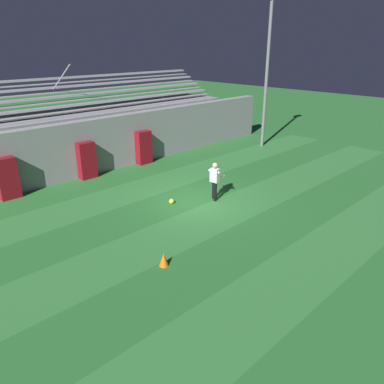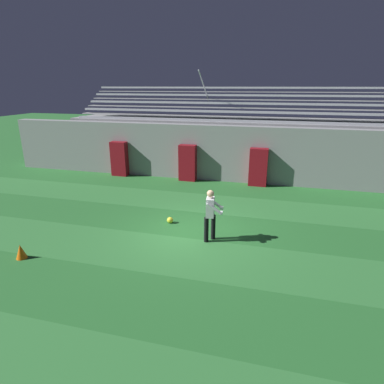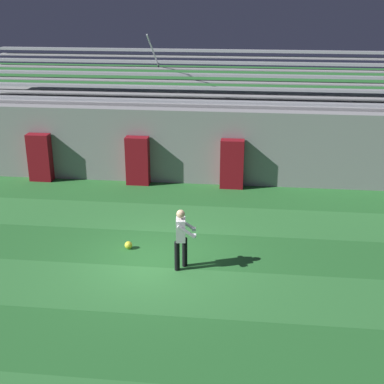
{
  "view_description": "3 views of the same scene",
  "coord_description": "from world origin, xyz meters",
  "px_view_note": "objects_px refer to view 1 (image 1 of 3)",
  "views": [
    {
      "loc": [
        -10.48,
        -10.5,
        6.35
      ],
      "look_at": [
        -0.77,
        -0.53,
        0.8
      ],
      "focal_mm": 35.0,
      "sensor_mm": 36.0,
      "label": 1
    },
    {
      "loc": [
        2.5,
        -9.43,
        4.68
      ],
      "look_at": [
        -0.07,
        0.36,
        1.3
      ],
      "focal_mm": 30.0,
      "sensor_mm": 36.0,
      "label": 2
    },
    {
      "loc": [
        2.41,
        -12.87,
        6.93
      ],
      "look_at": [
        0.83,
        1.13,
        1.59
      ],
      "focal_mm": 50.0,
      "sensor_mm": 36.0,
      "label": 3
    }
  ],
  "objects_px": {
    "traffic_cone": "(164,260)",
    "padding_pillar_gate_left": "(87,160)",
    "padding_pillar_far_left": "(8,178)",
    "soccer_ball": "(171,201)",
    "floodlight_pole": "(268,53)",
    "goalkeeper": "(215,179)",
    "padding_pillar_gate_right": "(144,148)"
  },
  "relations": [
    {
      "from": "traffic_cone",
      "to": "padding_pillar_gate_left",
      "type": "bearing_deg",
      "value": 74.36
    },
    {
      "from": "padding_pillar_far_left",
      "to": "soccer_ball",
      "type": "bearing_deg",
      "value": -49.26
    },
    {
      "from": "padding_pillar_far_left",
      "to": "padding_pillar_gate_left",
      "type": "bearing_deg",
      "value": 0.0
    },
    {
      "from": "floodlight_pole",
      "to": "goalkeeper",
      "type": "xyz_separation_m",
      "value": [
        -9.03,
        -4.03,
        -4.84
      ]
    },
    {
      "from": "padding_pillar_far_left",
      "to": "goalkeeper",
      "type": "bearing_deg",
      "value": -45.2
    },
    {
      "from": "padding_pillar_gate_right",
      "to": "traffic_cone",
      "type": "bearing_deg",
      "value": -124.3
    },
    {
      "from": "goalkeeper",
      "to": "soccer_ball",
      "type": "relative_size",
      "value": 7.59
    },
    {
      "from": "goalkeeper",
      "to": "soccer_ball",
      "type": "bearing_deg",
      "value": 150.11
    },
    {
      "from": "padding_pillar_gate_left",
      "to": "goalkeeper",
      "type": "bearing_deg",
      "value": -68.54
    },
    {
      "from": "padding_pillar_gate_left",
      "to": "padding_pillar_gate_right",
      "type": "xyz_separation_m",
      "value": [
        3.54,
        0.0,
        0.0
      ]
    },
    {
      "from": "padding_pillar_gate_right",
      "to": "goalkeeper",
      "type": "relative_size",
      "value": 1.1
    },
    {
      "from": "padding_pillar_gate_right",
      "to": "goalkeeper",
      "type": "distance_m",
      "value": 6.44
    },
    {
      "from": "padding_pillar_gate_left",
      "to": "goalkeeper",
      "type": "height_order",
      "value": "padding_pillar_gate_left"
    },
    {
      "from": "padding_pillar_gate_left",
      "to": "traffic_cone",
      "type": "bearing_deg",
      "value": -105.64
    },
    {
      "from": "padding_pillar_gate_left",
      "to": "padding_pillar_far_left",
      "type": "distance_m",
      "value": 3.81
    },
    {
      "from": "padding_pillar_gate_right",
      "to": "padding_pillar_far_left",
      "type": "xyz_separation_m",
      "value": [
        -7.35,
        0.0,
        0.0
      ]
    },
    {
      "from": "padding_pillar_far_left",
      "to": "floodlight_pole",
      "type": "bearing_deg",
      "value": -8.63
    },
    {
      "from": "padding_pillar_gate_right",
      "to": "soccer_ball",
      "type": "bearing_deg",
      "value": -116.58
    },
    {
      "from": "goalkeeper",
      "to": "traffic_cone",
      "type": "xyz_separation_m",
      "value": [
        -4.96,
        -2.46,
        -0.74
      ]
    },
    {
      "from": "padding_pillar_gate_left",
      "to": "padding_pillar_gate_right",
      "type": "relative_size",
      "value": 1.0
    },
    {
      "from": "padding_pillar_gate_right",
      "to": "soccer_ball",
      "type": "distance_m",
      "value": 6.09
    },
    {
      "from": "padding_pillar_gate_right",
      "to": "traffic_cone",
      "type": "distance_m",
      "value": 10.69
    },
    {
      "from": "floodlight_pole",
      "to": "padding_pillar_gate_left",
      "type": "bearing_deg",
      "value": 168.58
    },
    {
      "from": "padding_pillar_gate_left",
      "to": "soccer_ball",
      "type": "xyz_separation_m",
      "value": [
        0.84,
        -5.4,
        -0.81
      ]
    },
    {
      "from": "goalkeeper",
      "to": "floodlight_pole",
      "type": "bearing_deg",
      "value": 24.04
    },
    {
      "from": "padding_pillar_far_left",
      "to": "traffic_cone",
      "type": "relative_size",
      "value": 4.37
    },
    {
      "from": "padding_pillar_far_left",
      "to": "soccer_ball",
      "type": "height_order",
      "value": "padding_pillar_far_left"
    },
    {
      "from": "floodlight_pole",
      "to": "soccer_ball",
      "type": "relative_size",
      "value": 42.52
    },
    {
      "from": "padding_pillar_far_left",
      "to": "floodlight_pole",
      "type": "xyz_separation_m",
      "value": [
        15.33,
        -2.33,
        4.87
      ]
    },
    {
      "from": "padding_pillar_gate_left",
      "to": "goalkeeper",
      "type": "relative_size",
      "value": 1.1
    },
    {
      "from": "padding_pillar_gate_right",
      "to": "soccer_ball",
      "type": "xyz_separation_m",
      "value": [
        -2.7,
        -5.4,
        -0.81
      ]
    },
    {
      "from": "soccer_ball",
      "to": "traffic_cone",
      "type": "distance_m",
      "value": 4.75
    }
  ]
}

